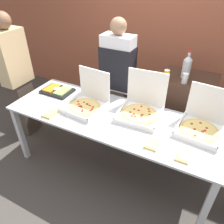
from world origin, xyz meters
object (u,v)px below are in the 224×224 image
Objects in this scene: person_guest_cap at (17,77)px; paper_plate_front_left at (152,144)px; paper_plate_front_right at (50,114)px; soda_can_colored at (167,75)px; person_server_vest at (118,78)px; pizza_box_far_right at (202,124)px; paper_plate_front_center at (183,156)px; soda_bottle at (187,66)px; pizza_box_near_left at (141,108)px; pizza_box_near_right at (87,102)px; soda_can_silver at (185,78)px; veggie_tray at (57,90)px.

paper_plate_front_left is at bearing 80.42° from person_guest_cap.
soda_can_colored is at bearing 42.33° from paper_plate_front_right.
person_server_vest reaches higher than paper_plate_front_left.
pizza_box_far_right is 1.88× the size of paper_plate_front_center.
paper_plate_front_right is 1.67m from soda_bottle.
paper_plate_front_left is 0.94m from soda_can_colored.
pizza_box_near_right is at bearing -168.89° from pizza_box_near_left.
soda_bottle is at bearing 88.19° from paper_plate_front_left.
soda_can_colored is at bearing -177.90° from soda_can_silver.
person_guest_cap reaches higher than pizza_box_near_right.
pizza_box_far_right reaches higher than soda_can_silver.
person_guest_cap reaches higher than paper_plate_front_right.
soda_bottle reaches higher than veggie_tray.
paper_plate_front_left is 2.11m from person_guest_cap.
soda_can_colored is at bearing 144.83° from pizza_box_far_right.
pizza_box_near_left is 0.52m from soda_can_colored.
pizza_box_far_right is at bearing 1.46° from veggie_tray.
pizza_box_far_right is at bearing -61.15° from soda_bottle.
soda_can_colored is (0.74, 0.61, 0.24)m from pizza_box_near_right.
pizza_box_far_right reaches higher than paper_plate_front_left.
pizza_box_far_right is 1.80m from veggie_tray.
person_guest_cap is at bearing -164.71° from soda_can_colored.
veggie_tray is (-1.15, -0.03, -0.06)m from pizza_box_near_left.
paper_plate_front_center is at bearing -13.69° from veggie_tray.
person_guest_cap is at bearing -175.96° from veggie_tray.
person_server_vest is at bearing -167.67° from soda_bottle.
paper_plate_front_right is 1.66× the size of soda_can_silver.
pizza_box_far_right reaches higher than paper_plate_front_center.
pizza_box_far_right is at bearing -2.54° from pizza_box_near_left.
veggie_tray is (-1.43, 0.40, 0.01)m from paper_plate_front_left.
soda_can_silver is (0.34, 0.46, 0.24)m from pizza_box_near_left.
paper_plate_front_left is at bearing -93.81° from soda_can_silver.
paper_plate_front_center is at bearing 81.04° from person_guest_cap.
person_guest_cap is (-1.30, -0.51, -0.05)m from person_server_vest.
veggie_tray is at bearing 166.31° from paper_plate_front_center.
pizza_box_far_right is 1.21× the size of veggie_tray.
paper_plate_front_left is 1.04× the size of paper_plate_front_right.
person_server_vest is at bearing 140.46° from paper_plate_front_center.
person_guest_cap is at bearing 170.42° from paper_plate_front_left.
veggie_tray is 3.15× the size of soda_can_silver.
pizza_box_near_left is at bearing -173.86° from pizza_box_far_right.
paper_plate_front_center is (1.46, 0.03, -0.00)m from paper_plate_front_right.
pizza_box_near_right is at bearing 163.08° from paper_plate_front_left.
person_server_vest is at bearing 132.25° from paper_plate_front_left.
soda_bottle is (0.03, 1.04, 0.39)m from paper_plate_front_left.
soda_bottle reaches higher than pizza_box_far_right.
person_guest_cap reaches higher than pizza_box_far_right.
paper_plate_front_center is at bearing -8.99° from pizza_box_near_right.
paper_plate_front_center is at bearing -63.95° from soda_can_colored.
pizza_box_far_right is 3.83× the size of soda_can_colored.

